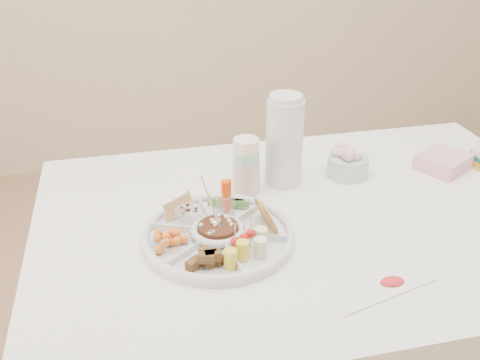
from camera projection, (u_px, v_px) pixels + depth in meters
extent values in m
cube|color=white|center=(307.00, 318.00, 1.65)|extent=(1.52, 1.02, 0.76)
cylinder|color=silver|center=(218.00, 233.00, 1.35)|extent=(0.50, 0.50, 0.04)
cylinder|color=brown|center=(218.00, 230.00, 1.35)|extent=(0.13, 0.13, 0.04)
cylinder|color=white|center=(246.00, 158.00, 1.53)|extent=(0.08, 0.08, 0.22)
cylinder|color=silver|center=(284.00, 139.00, 1.57)|extent=(0.13, 0.13, 0.28)
cylinder|color=#87C5A5|center=(348.00, 161.00, 1.65)|extent=(0.16, 0.16, 0.10)
cube|color=#E8A4B4|center=(443.00, 162.00, 1.70)|extent=(0.19, 0.19, 0.05)
cube|color=white|center=(380.00, 285.00, 1.20)|extent=(0.28, 0.15, 0.01)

